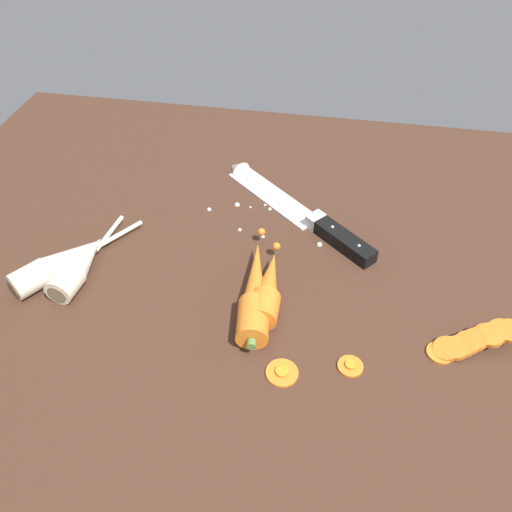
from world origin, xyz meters
The scene contains 10 objects.
ground_plane centered at (0.00, 0.00, -2.00)cm, with size 120.00×90.00×4.00cm, color #42281C.
chefs_knife centered at (3.57, 12.09, 0.65)cm, with size 28.40×25.33×4.18cm.
whole_carrot centered at (1.19, -9.60, 2.10)cm, with size 6.41×22.42×4.20cm.
whole_carrot_second centered at (2.81, -8.77, 2.10)cm, with size 4.23×16.37×4.20cm.
parsnip_front centered at (-24.65, -8.89, 1.98)cm, with size 5.25×18.79×4.00cm.
parsnip_mid_left centered at (-27.85, -9.08, 1.98)cm, with size 14.03×19.08×4.00cm.
carrot_slice_stack centered at (29.79, -12.53, 1.44)cm, with size 11.69×6.58×3.99cm.
carrot_slice_stray_near centered at (6.58, -20.63, 0.36)cm, with size 4.04×4.04×0.70cm.
carrot_slice_stray_mid centered at (14.79, -18.18, 0.36)cm, with size 3.22×3.22×0.70cm.
mince_crumbs centered at (1.82, 7.83, 0.36)cm, with size 23.72×9.10×0.90cm.
Camera 1 is at (9.71, -56.33, 53.81)cm, focal length 35.92 mm.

